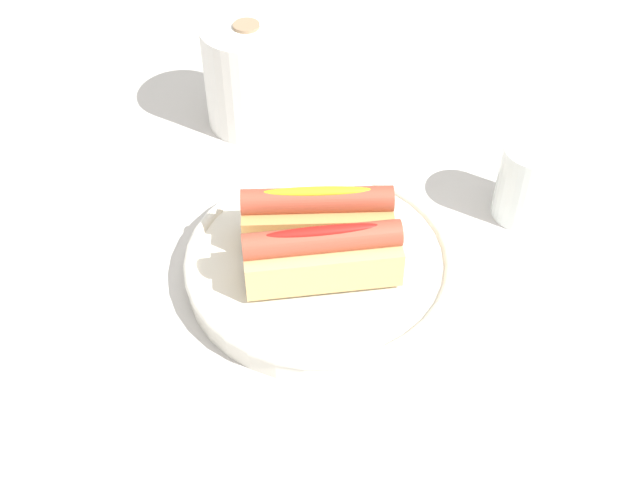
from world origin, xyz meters
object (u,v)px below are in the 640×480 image
at_px(hotdog_back, 317,215).
at_px(paper_towel_roll, 249,75).
at_px(serving_bowl, 320,264).
at_px(hotdog_front, 323,255).
at_px(water_glass, 528,185).

height_order(hotdog_back, paper_towel_roll, paper_towel_roll).
bearing_deg(paper_towel_roll, serving_bowl, -88.71).
bearing_deg(hotdog_front, paper_towel_roll, 90.20).
bearing_deg(serving_bowl, water_glass, 6.35).
relative_size(serving_bowl, hotdog_back, 1.74).
distance_m(hotdog_back, water_glass, 0.24).
xyz_separation_m(serving_bowl, hotdog_front, (-0.01, -0.03, 0.04)).
xyz_separation_m(hotdog_front, paper_towel_roll, (-0.00, 0.31, 0.01)).
bearing_deg(water_glass, serving_bowl, -173.65).
relative_size(water_glass, paper_towel_roll, 0.67).
distance_m(hotdog_front, hotdog_back, 0.05).
bearing_deg(water_glass, paper_towel_roll, 134.50).
xyz_separation_m(hotdog_front, hotdog_back, (0.01, 0.05, 0.00)).
xyz_separation_m(hotdog_front, water_glass, (0.25, 0.05, -0.02)).
height_order(serving_bowl, hotdog_back, hotdog_back).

